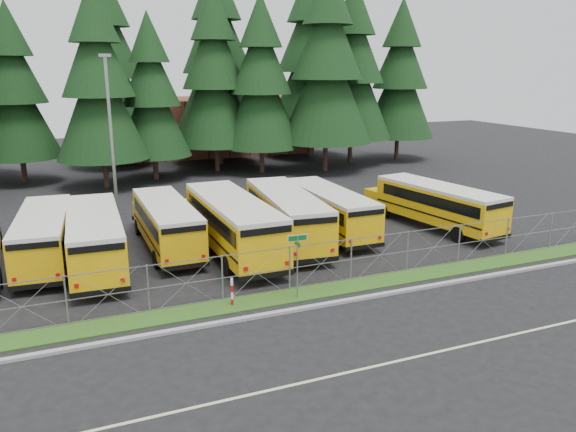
# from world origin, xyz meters

# --- Properties ---
(ground) EXTENTS (120.00, 120.00, 0.00)m
(ground) POSITION_xyz_m (0.00, 0.00, 0.00)
(ground) COLOR black
(ground) RESTS_ON ground
(curb) EXTENTS (50.00, 0.25, 0.12)m
(curb) POSITION_xyz_m (0.00, -3.10, 0.06)
(curb) COLOR gray
(curb) RESTS_ON ground
(grass_verge) EXTENTS (50.00, 1.40, 0.06)m
(grass_verge) POSITION_xyz_m (0.00, -1.70, 0.03)
(grass_verge) COLOR #1A4513
(grass_verge) RESTS_ON ground
(road_lane_line) EXTENTS (50.00, 0.12, 0.01)m
(road_lane_line) POSITION_xyz_m (0.00, -8.00, 0.01)
(road_lane_line) COLOR beige
(road_lane_line) RESTS_ON ground
(chainlink_fence) EXTENTS (44.00, 0.10, 2.00)m
(chainlink_fence) POSITION_xyz_m (0.00, -1.00, 1.00)
(chainlink_fence) COLOR gray
(chainlink_fence) RESTS_ON ground
(brick_building) EXTENTS (22.00, 10.00, 6.00)m
(brick_building) POSITION_xyz_m (6.00, 40.00, 3.00)
(brick_building) COLOR brown
(brick_building) RESTS_ON ground
(bus_1) EXTENTS (3.06, 9.97, 2.58)m
(bus_1) POSITION_xyz_m (-10.75, 6.87, 1.29)
(bus_1) COLOR #D6A106
(bus_1) RESTS_ON ground
(bus_2) EXTENTS (2.85, 10.51, 2.73)m
(bus_2) POSITION_xyz_m (-8.51, 5.34, 1.37)
(bus_2) COLOR #D6A106
(bus_2) RESTS_ON ground
(bus_3) EXTENTS (2.38, 9.88, 2.59)m
(bus_3) POSITION_xyz_m (-4.84, 6.85, 1.29)
(bus_3) COLOR #D6A106
(bus_3) RESTS_ON ground
(bus_4) EXTENTS (2.75, 11.30, 2.96)m
(bus_4) POSITION_xyz_m (-1.86, 4.83, 1.48)
(bus_4) COLOR #D6A106
(bus_4) RESTS_ON ground
(bus_5) EXTENTS (3.64, 10.97, 2.82)m
(bus_5) POSITION_xyz_m (1.46, 5.59, 1.41)
(bus_5) COLOR #D6A106
(bus_5) RESTS_ON ground
(bus_6) EXTENTS (2.40, 9.92, 2.60)m
(bus_6) POSITION_xyz_m (4.34, 6.26, 1.30)
(bus_6) COLOR #D6A106
(bus_6) RESTS_ON ground
(bus_east) EXTENTS (3.91, 10.29, 2.63)m
(bus_east) POSITION_xyz_m (10.79, 4.79, 1.32)
(bus_east) COLOR #D6A106
(bus_east) RESTS_ON ground
(street_sign) EXTENTS (0.84, 0.55, 2.81)m
(street_sign) POSITION_xyz_m (-1.10, -2.06, 2.03)
(street_sign) COLOR gray
(street_sign) RESTS_ON ground
(striped_bollard) EXTENTS (0.11, 0.11, 1.20)m
(striped_bollard) POSITION_xyz_m (-3.80, -1.66, 0.60)
(striped_bollard) COLOR #B20C0C
(striped_bollard) RESTS_ON ground
(light_standard) EXTENTS (0.70, 0.35, 10.14)m
(light_standard) POSITION_xyz_m (-6.57, 14.34, 5.50)
(light_standard) COLOR gray
(light_standard) RESTS_ON ground
(conifer_2) EXTENTS (6.55, 6.55, 14.49)m
(conifer_2) POSITION_xyz_m (-12.47, 28.87, 7.24)
(conifer_2) COLOR black
(conifer_2) RESTS_ON ground
(conifer_3) EXTENTS (7.15, 7.15, 15.81)m
(conifer_3) POSITION_xyz_m (-6.33, 24.36, 7.91)
(conifer_3) COLOR black
(conifer_3) RESTS_ON ground
(conifer_4) EXTENTS (6.24, 6.24, 13.81)m
(conifer_4) POSITION_xyz_m (-2.10, 26.21, 6.90)
(conifer_4) COLOR black
(conifer_4) RESTS_ON ground
(conifer_5) EXTENTS (7.46, 7.46, 16.51)m
(conifer_5) POSITION_xyz_m (3.88, 28.15, 8.25)
(conifer_5) COLOR black
(conifer_5) RESTS_ON ground
(conifer_6) EXTENTS (7.06, 7.06, 15.62)m
(conifer_6) POSITION_xyz_m (7.45, 25.82, 7.81)
(conifer_6) COLOR black
(conifer_6) RESTS_ON ground
(conifer_7) EXTENTS (8.29, 8.29, 18.32)m
(conifer_7) POSITION_xyz_m (13.12, 24.28, 9.16)
(conifer_7) COLOR black
(conifer_7) RESTS_ON ground
(conifer_8) EXTENTS (7.88, 7.88, 17.42)m
(conifer_8) POSITION_xyz_m (17.19, 27.00, 8.71)
(conifer_8) COLOR black
(conifer_8) RESTS_ON ground
(conifer_9) EXTENTS (7.24, 7.24, 16.01)m
(conifer_9) POSITION_xyz_m (23.03, 27.59, 8.00)
(conifer_9) COLOR black
(conifer_9) RESTS_ON ground
(conifer_11) EXTENTS (8.29, 8.29, 18.34)m
(conifer_11) POSITION_xyz_m (-4.60, 34.26, 9.17)
(conifer_11) COLOR black
(conifer_11) RESTS_ON ground
(conifer_12) EXTENTS (8.75, 8.75, 19.36)m
(conifer_12) POSITION_xyz_m (5.27, 31.92, 9.68)
(conifer_12) COLOR black
(conifer_12) RESTS_ON ground
(conifer_13) EXTENTS (8.84, 8.84, 19.56)m
(conifer_13) POSITION_xyz_m (15.34, 32.81, 9.78)
(conifer_13) COLOR black
(conifer_13) RESTS_ON ground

